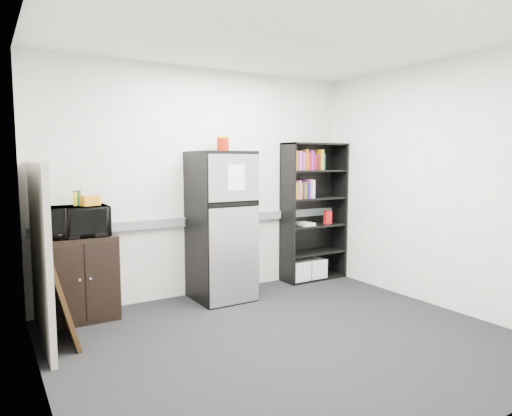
# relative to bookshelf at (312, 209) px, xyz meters

# --- Properties ---
(floor) EXTENTS (4.00, 4.00, 0.00)m
(floor) POSITION_rel_bookshelf_xyz_m (-1.51, -1.57, -0.97)
(floor) COLOR black
(floor) RESTS_ON ground
(wall_back) EXTENTS (4.00, 0.02, 2.70)m
(wall_back) POSITION_rel_bookshelf_xyz_m (-1.51, 0.18, 0.38)
(wall_back) COLOR silver
(wall_back) RESTS_ON floor
(wall_right) EXTENTS (0.02, 3.50, 2.70)m
(wall_right) POSITION_rel_bookshelf_xyz_m (0.49, -1.57, 0.38)
(wall_right) COLOR silver
(wall_right) RESTS_ON floor
(wall_left) EXTENTS (0.02, 3.50, 2.70)m
(wall_left) POSITION_rel_bookshelf_xyz_m (-3.51, -1.57, 0.38)
(wall_left) COLOR silver
(wall_left) RESTS_ON floor
(ceiling) EXTENTS (4.00, 3.50, 0.02)m
(ceiling) POSITION_rel_bookshelf_xyz_m (-1.51, -1.57, 1.73)
(ceiling) COLOR white
(ceiling) RESTS_ON wall_back
(electrical_raceway) EXTENTS (3.92, 0.05, 0.10)m
(electrical_raceway) POSITION_rel_bookshelf_xyz_m (-1.51, 0.15, -0.07)
(electrical_raceway) COLOR gray
(electrical_raceway) RESTS_ON wall_back
(wall_note) EXTENTS (0.14, 0.00, 0.10)m
(wall_note) POSITION_rel_bookshelf_xyz_m (-1.86, 0.18, 0.58)
(wall_note) COLOR white
(wall_note) RESTS_ON wall_back
(bookshelf) EXTENTS (0.90, 0.34, 1.85)m
(bookshelf) POSITION_rel_bookshelf_xyz_m (0.00, 0.00, 0.00)
(bookshelf) COLOR black
(bookshelf) RESTS_ON floor
(cubicle_partition) EXTENTS (0.06, 1.30, 1.62)m
(cubicle_partition) POSITION_rel_bookshelf_xyz_m (-3.41, -0.49, -0.16)
(cubicle_partition) COLOR #A7A094
(cubicle_partition) RESTS_ON floor
(cabinet) EXTENTS (0.69, 0.46, 0.87)m
(cabinet) POSITION_rel_bookshelf_xyz_m (-3.01, -0.07, -0.54)
(cabinet) COLOR black
(cabinet) RESTS_ON floor
(microwave) EXTENTS (0.56, 0.38, 0.31)m
(microwave) POSITION_rel_bookshelf_xyz_m (-3.01, -0.08, 0.05)
(microwave) COLOR black
(microwave) RESTS_ON cabinet
(snack_box_a) EXTENTS (0.08, 0.06, 0.15)m
(snack_box_a) POSITION_rel_bookshelf_xyz_m (-3.01, -0.05, 0.28)
(snack_box_a) COLOR #185423
(snack_box_a) RESTS_ON microwave
(snack_box_b) EXTENTS (0.08, 0.06, 0.15)m
(snack_box_b) POSITION_rel_bookshelf_xyz_m (-3.01, -0.05, 0.28)
(snack_box_b) COLOR #0D3921
(snack_box_b) RESTS_ON microwave
(snack_box_c) EXTENTS (0.07, 0.05, 0.14)m
(snack_box_c) POSITION_rel_bookshelf_xyz_m (-3.01, -0.05, 0.27)
(snack_box_c) COLOR yellow
(snack_box_c) RESTS_ON microwave
(snack_bag) EXTENTS (0.20, 0.15, 0.10)m
(snack_bag) POSITION_rel_bookshelf_xyz_m (-2.89, -0.10, 0.25)
(snack_bag) COLOR orange
(snack_bag) RESTS_ON microwave
(refrigerator) EXTENTS (0.65, 0.68, 1.73)m
(refrigerator) POSITION_rel_bookshelf_xyz_m (-1.45, -0.15, -0.11)
(refrigerator) COLOR black
(refrigerator) RESTS_ON floor
(coffee_can) EXTENTS (0.14, 0.14, 0.19)m
(coffee_can) POSITION_rel_bookshelf_xyz_m (-1.36, -0.02, 0.85)
(coffee_can) COLOR #9D1707
(coffee_can) RESTS_ON refrigerator
(framed_poster) EXTENTS (0.23, 0.64, 0.81)m
(framed_poster) POSITION_rel_bookshelf_xyz_m (-3.28, -0.60, -0.56)
(framed_poster) COLOR black
(framed_poster) RESTS_ON floor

